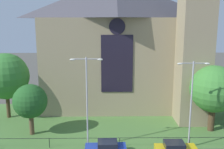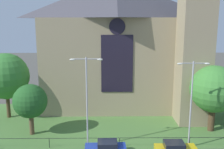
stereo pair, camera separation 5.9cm
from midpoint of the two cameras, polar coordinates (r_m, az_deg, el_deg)
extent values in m
plane|color=#56544C|center=(36.39, -0.80, -10.22)|extent=(160.00, 160.00, 0.00)
cube|color=#517F3D|center=(34.54, -0.80, -11.45)|extent=(120.00, 20.00, 0.01)
cube|color=tan|center=(42.25, 0.88, 2.70)|extent=(22.00, 12.00, 14.00)
cube|color=black|center=(36.17, 1.15, 2.32)|extent=(4.40, 0.16, 8.00)
cylinder|color=black|center=(35.71, 1.19, 10.43)|extent=(2.20, 0.15, 2.20)
cube|color=tan|center=(35.83, 17.50, 3.80)|extent=(4.00, 4.00, 18.00)
cylinder|color=black|center=(29.09, 1.73, -13.67)|extent=(30.50, 0.05, 0.05)
cylinder|color=black|center=(30.00, -13.48, -14.35)|extent=(0.06, 0.07, 1.10)
cylinder|color=black|center=(29.33, 1.72, -14.65)|extent=(0.06, 0.07, 1.10)
cylinder|color=black|center=(30.61, 16.58, -13.98)|extent=(0.07, 0.07, 1.10)
cylinder|color=#4C3823|center=(35.31, 20.94, -8.90)|extent=(0.79, 0.79, 3.24)
sphere|color=#428C38|center=(34.22, 21.40, -2.94)|extent=(5.77, 5.77, 5.77)
cylinder|color=#4C3823|center=(40.17, -21.67, -6.22)|extent=(0.52, 0.52, 3.61)
sphere|color=#387F33|center=(39.15, -22.13, -0.33)|extent=(6.42, 6.42, 6.42)
cylinder|color=brown|center=(33.58, -17.09, -10.23)|extent=(0.55, 0.55, 2.66)
sphere|color=#235B23|center=(32.65, -17.38, -5.56)|extent=(4.07, 4.07, 4.07)
cylinder|color=#B2B2B7|center=(27.64, -5.42, -6.46)|extent=(0.16, 0.16, 9.95)
cylinder|color=#B2B2B7|center=(26.62, -7.12, 3.38)|extent=(1.40, 0.10, 0.10)
cylinder|color=#B2B2B7|center=(26.51, -4.11, 3.40)|extent=(1.40, 0.10, 0.10)
ellipsoid|color=white|center=(26.72, -8.61, 3.26)|extent=(0.57, 0.26, 0.20)
ellipsoid|color=white|center=(26.48, -2.59, 3.30)|extent=(0.57, 0.26, 0.20)
cylinder|color=#B2B2B7|center=(28.95, 16.89, -6.55)|extent=(0.16, 0.16, 9.50)
cylinder|color=#B2B2B7|center=(27.71, 16.06, 2.39)|extent=(1.40, 0.10, 0.10)
cylinder|color=#B2B2B7|center=(28.15, 18.79, 2.36)|extent=(1.40, 0.10, 0.10)
ellipsoid|color=white|center=(27.52, 14.65, 2.30)|extent=(0.57, 0.26, 0.20)
ellipsoid|color=white|center=(28.40, 20.11, 2.24)|extent=(0.57, 0.26, 0.20)
cube|color=#1E3899|center=(27.83, -1.37, -16.04)|extent=(4.26, 1.93, 0.70)
cube|color=black|center=(27.55, -0.95, -14.88)|extent=(2.05, 1.66, 0.55)
cylinder|color=black|center=(28.77, -4.45, -15.74)|extent=(0.65, 0.24, 0.64)
cylinder|color=black|center=(28.82, 1.63, -15.66)|extent=(0.65, 0.24, 0.64)
cube|color=black|center=(28.07, 13.47, -14.68)|extent=(2.00, 1.60, 0.55)
cylinder|color=black|center=(29.68, 16.19, -15.29)|extent=(0.64, 0.22, 0.64)
cylinder|color=black|center=(29.00, 10.41, -15.68)|extent=(0.64, 0.22, 0.64)
camera|label=1|loc=(0.03, -89.95, 0.01)|focal=41.88mm
camera|label=2|loc=(0.03, 90.05, -0.01)|focal=41.88mm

